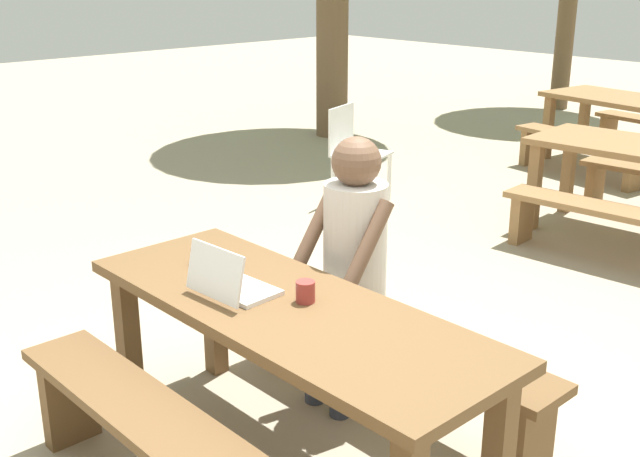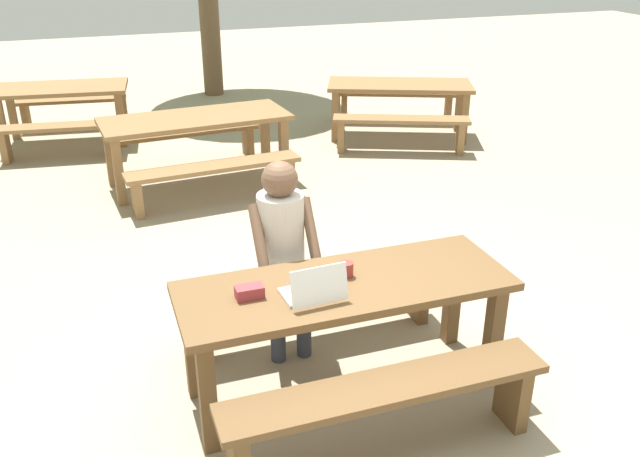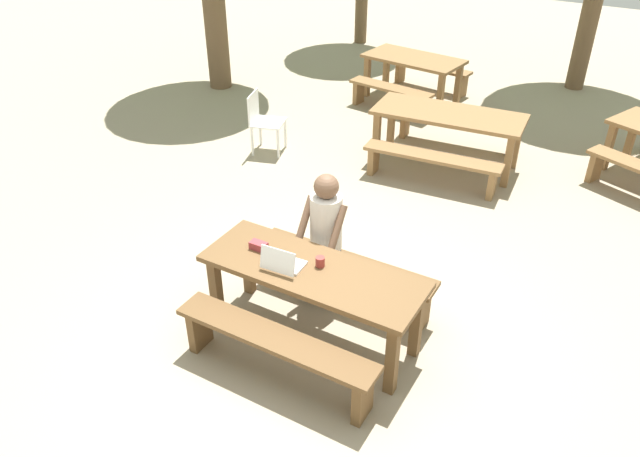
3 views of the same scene
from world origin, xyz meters
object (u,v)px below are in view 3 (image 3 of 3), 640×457
Objects in this scene: small_pouch at (259,246)px; picnic_table_mid at (448,120)px; picnic_table_front at (313,280)px; person_seated at (324,228)px; laptop at (282,262)px; coffee_mug at (320,262)px; plastic_chair at (263,120)px; picnic_table_distant at (413,64)px.

picnic_table_mid is (0.36, 3.92, -0.15)m from small_pouch.
person_seated is at bearing 110.24° from picnic_table_front.
laptop is at bearing -154.05° from picnic_table_front.
coffee_mug is at bearing 5.10° from small_pouch.
small_pouch is (-0.57, 0.02, 0.16)m from picnic_table_front.
person_seated reaches higher than small_pouch.
person_seated is 3.45m from plastic_chair.
coffee_mug reaches higher than picnic_table_front.
laptop reaches higher than coffee_mug.
laptop is at bearing -70.11° from picnic_table_distant.
person_seated is 0.65× the size of picnic_table_mid.
picnic_table_front is 5.77× the size of laptop.
picnic_table_mid is at bearing 93.60° from coffee_mug.
small_pouch reaches higher than picnic_table_mid.
plastic_chair is 0.42× the size of picnic_table_mid.
picnic_table_front is at bearing -91.81° from picnic_table_mid.
laptop is 3.96m from plastic_chair.
coffee_mug is 0.10× the size of plastic_chair.
picnic_table_front is 21.93× the size of coffee_mug.
small_pouch is 3.94m from picnic_table_mid.
plastic_chair is at bearing -56.19° from laptop.
person_seated reaches higher than picnic_table_mid.
picnic_table_mid is at bearing -86.42° from plastic_chair.
picnic_table_distant is at bearing 99.54° from small_pouch.
laptop is 0.26× the size of person_seated.
picnic_table_mid is at bearing -93.65° from laptop.
coffee_mug is at bearing -91.25° from picnic_table_mid.
small_pouch is at bearing -174.90° from coffee_mug.
picnic_table_distant is at bearing 105.19° from coffee_mug.
person_seated is at bearing 116.07° from coffee_mug.
picnic_table_mid is at bearing 93.04° from picnic_table_front.
plastic_chair is (-2.61, 3.03, -0.17)m from picnic_table_front.
plastic_chair is (-2.65, 2.96, -0.33)m from coffee_mug.
picnic_table_front is 0.18m from coffee_mug.
plastic_chair reaches higher than picnic_table_front.
laptop reaches higher than picnic_table_front.
person_seated is (0.36, 0.56, -0.01)m from small_pouch.
laptop is (-0.23, -0.11, 0.18)m from picnic_table_front.
person_seated is at bearing -68.40° from picnic_table_distant.
person_seated is at bearing 57.36° from small_pouch.
picnic_table_mid is (0.02, 4.05, -0.17)m from laptop.
person_seated reaches higher than coffee_mug.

